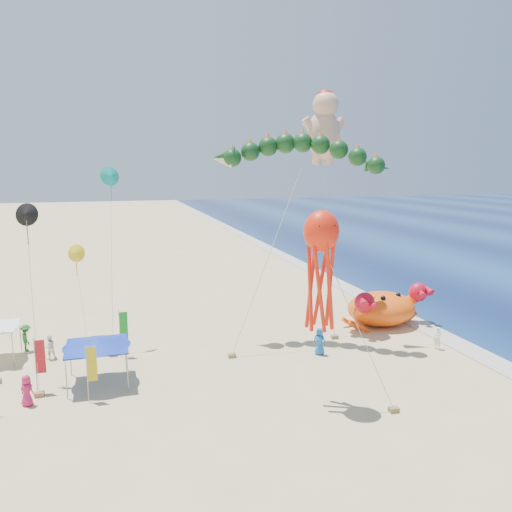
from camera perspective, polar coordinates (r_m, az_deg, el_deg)
The scene contains 10 objects.
ground at distance 33.75m, azimuth 4.30°, elevation -11.34°, with size 320.00×320.00×0.00m, color #D1B784.
foam_strip at distance 39.40m, azimuth 21.07°, elevation -8.81°, with size 320.00×320.00×0.00m, color silver.
crab_inflatable at distance 40.76m, azimuth 14.22°, elevation -5.70°, with size 7.42×5.82×3.25m.
dragon_kite at distance 34.85m, azimuth 5.05°, elevation 11.12°, with size 11.81×6.17×14.26m.
cherub_kite at distance 38.42m, azimuth 7.81°, elevation 14.57°, with size 2.46×4.54×17.92m.
octopus_kite at distance 25.48m, azimuth 7.42°, elevation -0.61°, with size 4.46×3.15×10.23m.
canopy_blue at distance 30.30m, azimuth -17.75°, elevation -9.44°, with size 3.77×3.77×2.71m.
feather_flags at distance 31.62m, azimuth -22.50°, elevation -9.73°, with size 10.94×6.14×3.20m.
beachgoers at distance 33.63m, azimuth -14.05°, elevation -10.11°, with size 27.78×9.69×1.86m.
small_kites at distance 33.04m, azimuth -23.54°, elevation 0.79°, with size 8.99×13.77×12.41m.
Camera 1 is at (-11.22, -29.34, 12.35)m, focal length 35.00 mm.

